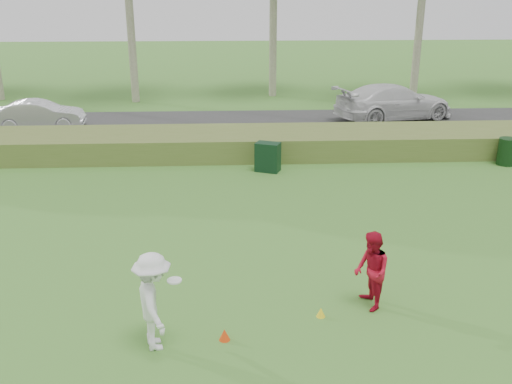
{
  "coord_description": "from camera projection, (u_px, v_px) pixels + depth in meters",
  "views": [
    {
      "loc": [
        -0.68,
        -9.91,
        6.4
      ],
      "look_at": [
        0.0,
        4.0,
        1.3
      ],
      "focal_mm": 40.0,
      "sensor_mm": 36.0,
      "label": 1
    }
  ],
  "objects": [
    {
      "name": "reed_strip",
      "position": [
        246.0,
        143.0,
        22.62
      ],
      "size": [
        80.0,
        3.0,
        0.9
      ],
      "primitive_type": "cube",
      "color": "#506729",
      "rests_on": "ground"
    },
    {
      "name": "player_white",
      "position": [
        154.0,
        302.0,
        10.39
      ],
      "size": [
        1.04,
        1.38,
        1.9
      ],
      "rotation": [
        0.0,
        0.0,
        1.85
      ],
      "color": "white",
      "rests_on": "ground"
    },
    {
      "name": "cone_yellow",
      "position": [
        321.0,
        312.0,
        11.62
      ],
      "size": [
        0.18,
        0.18,
        0.2
      ],
      "primitive_type": "cone",
      "color": "yellow",
      "rests_on": "ground"
    },
    {
      "name": "trash_bin",
      "position": [
        507.0,
        152.0,
        21.27
      ],
      "size": [
        0.84,
        0.84,
        1.01
      ],
      "primitive_type": "cylinder",
      "rotation": [
        0.0,
        0.0,
        0.29
      ],
      "color": "black",
      "rests_on": "ground"
    },
    {
      "name": "car_right",
      "position": [
        394.0,
        102.0,
        28.04
      ],
      "size": [
        6.39,
        4.08,
        1.72
      ],
      "primitive_type": "imported",
      "rotation": [
        0.0,
        0.0,
        1.87
      ],
      "color": "silver",
      "rests_on": "park_road"
    },
    {
      "name": "utility_cabinet",
      "position": [
        268.0,
        157.0,
        20.51
      ],
      "size": [
        0.98,
        0.81,
        1.06
      ],
      "primitive_type": "cube",
      "rotation": [
        0.0,
        0.0,
        -0.39
      ],
      "color": "black",
      "rests_on": "ground"
    },
    {
      "name": "ground",
      "position": [
        266.0,
        320.0,
        11.53
      ],
      "size": [
        120.0,
        120.0,
        0.0
      ],
      "primitive_type": "plane",
      "color": "#367326",
      "rests_on": "ground"
    },
    {
      "name": "player_red",
      "position": [
        371.0,
        271.0,
        11.71
      ],
      "size": [
        0.73,
        0.89,
        1.69
      ],
      "primitive_type": "imported",
      "rotation": [
        0.0,
        0.0,
        -1.46
      ],
      "color": "#B10F26",
      "rests_on": "ground"
    },
    {
      "name": "park_road",
      "position": [
        243.0,
        124.0,
        27.46
      ],
      "size": [
        80.0,
        6.0,
        0.06
      ],
      "primitive_type": "cube",
      "color": "#2D2D2D",
      "rests_on": "ground"
    },
    {
      "name": "cone_orange",
      "position": [
        225.0,
        335.0,
        10.85
      ],
      "size": [
        0.21,
        0.21,
        0.23
      ],
      "primitive_type": "cone",
      "color": "red",
      "rests_on": "ground"
    },
    {
      "name": "car_mid",
      "position": [
        40.0,
        115.0,
        26.26
      ],
      "size": [
        4.11,
        1.77,
        1.32
      ],
      "primitive_type": "imported",
      "rotation": [
        0.0,
        0.0,
        1.67
      ],
      "color": "white",
      "rests_on": "park_road"
    }
  ]
}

